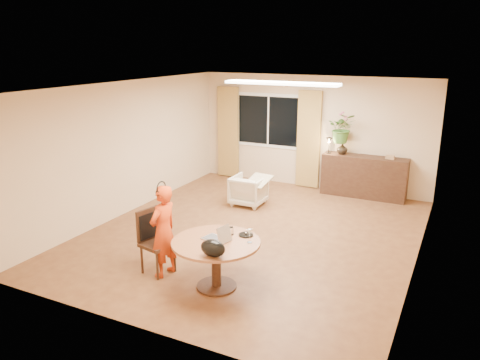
% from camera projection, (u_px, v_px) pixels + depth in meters
% --- Properties ---
extents(floor, '(6.50, 6.50, 0.00)m').
position_uv_depth(floor, '(253.00, 233.00, 8.39)').
color(floor, brown).
rests_on(floor, ground).
extents(ceiling, '(6.50, 6.50, 0.00)m').
position_uv_depth(ceiling, '(255.00, 86.00, 7.66)').
color(ceiling, white).
rests_on(ceiling, wall_back).
extents(wall_back, '(5.50, 0.00, 5.50)m').
position_uv_depth(wall_back, '(312.00, 132.00, 10.83)').
color(wall_back, '#D0AF87').
rests_on(wall_back, floor).
extents(wall_left, '(0.00, 6.50, 6.50)m').
position_uv_depth(wall_left, '(127.00, 148.00, 9.19)').
color(wall_left, '#D0AF87').
rests_on(wall_left, floor).
extents(wall_right, '(0.00, 6.50, 6.50)m').
position_uv_depth(wall_right, '(424.00, 183.00, 6.86)').
color(wall_right, '#D0AF87').
rests_on(wall_right, floor).
extents(window, '(1.70, 0.03, 1.30)m').
position_uv_depth(window, '(268.00, 121.00, 11.22)').
color(window, white).
rests_on(window, wall_back).
extents(curtain_left, '(0.55, 0.08, 2.25)m').
position_uv_depth(curtain_left, '(228.00, 132.00, 11.70)').
color(curtain_left, olive).
rests_on(curtain_left, wall_back).
extents(curtain_right, '(0.55, 0.08, 2.25)m').
position_uv_depth(curtain_right, '(309.00, 140.00, 10.81)').
color(curtain_right, olive).
rests_on(curtain_right, wall_back).
extents(ceiling_panel, '(2.20, 0.35, 0.05)m').
position_uv_depth(ceiling_panel, '(281.00, 83.00, 8.71)').
color(ceiling_panel, white).
rests_on(ceiling_panel, ceiling).
extents(dining_table, '(1.22, 1.22, 0.69)m').
position_uv_depth(dining_table, '(216.00, 251.00, 6.38)').
color(dining_table, brown).
rests_on(dining_table, floor).
extents(dining_chair, '(0.54, 0.51, 0.96)m').
position_uv_depth(dining_chair, '(157.00, 242.00, 6.83)').
color(dining_chair, black).
rests_on(dining_chair, floor).
extents(child, '(0.53, 0.38, 1.37)m').
position_uv_depth(child, '(163.00, 231.00, 6.71)').
color(child, red).
rests_on(child, floor).
extents(laptop, '(0.41, 0.32, 0.24)m').
position_uv_depth(laptop, '(215.00, 231.00, 6.36)').
color(laptop, '#B7B7BC').
rests_on(laptop, dining_table).
extents(tumbler, '(0.09, 0.09, 0.11)m').
position_uv_depth(tumbler, '(231.00, 231.00, 6.55)').
color(tumbler, white).
rests_on(tumbler, dining_table).
extents(wine_glass, '(0.08, 0.08, 0.19)m').
position_uv_depth(wine_glass, '(250.00, 236.00, 6.27)').
color(wine_glass, white).
rests_on(wine_glass, dining_table).
extents(pot_lid, '(0.21, 0.21, 0.03)m').
position_uv_depth(pot_lid, '(246.00, 234.00, 6.53)').
color(pot_lid, white).
rests_on(pot_lid, dining_table).
extents(handbag, '(0.35, 0.22, 0.23)m').
position_uv_depth(handbag, '(213.00, 248.00, 5.85)').
color(handbag, black).
rests_on(handbag, dining_table).
extents(armchair, '(0.67, 0.69, 0.62)m').
position_uv_depth(armchair, '(249.00, 190.00, 9.83)').
color(armchair, beige).
rests_on(armchair, floor).
extents(throw, '(0.51, 0.60, 0.03)m').
position_uv_depth(throw, '(259.00, 177.00, 9.62)').
color(throw, beige).
rests_on(throw, armchair).
extents(sideboard, '(1.83, 0.45, 0.92)m').
position_uv_depth(sideboard, '(364.00, 177.00, 10.30)').
color(sideboard, black).
rests_on(sideboard, floor).
extents(vase, '(0.28, 0.28, 0.25)m').
position_uv_depth(vase, '(342.00, 149.00, 10.36)').
color(vase, black).
rests_on(vase, sideboard).
extents(bouquet, '(0.70, 0.64, 0.66)m').
position_uv_depth(bouquet, '(342.00, 128.00, 10.25)').
color(bouquet, '#2D6A28').
rests_on(bouquet, vase).
extents(book_stack, '(0.22, 0.18, 0.08)m').
position_uv_depth(book_stack, '(390.00, 157.00, 9.95)').
color(book_stack, olive).
rests_on(book_stack, sideboard).
extents(desk_lamp, '(0.20, 0.20, 0.37)m').
position_uv_depth(desk_lamp, '(329.00, 145.00, 10.42)').
color(desk_lamp, black).
rests_on(desk_lamp, sideboard).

